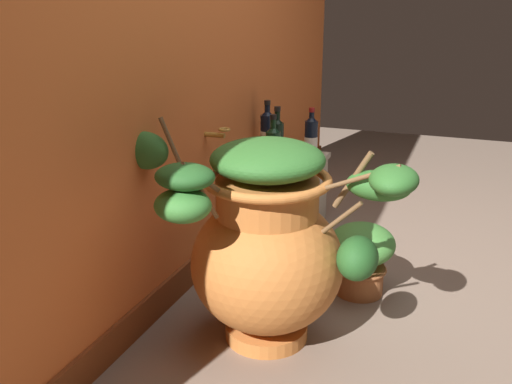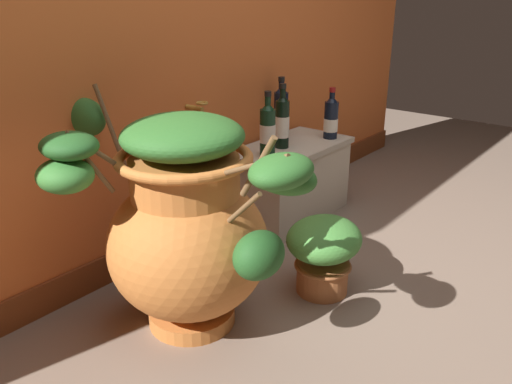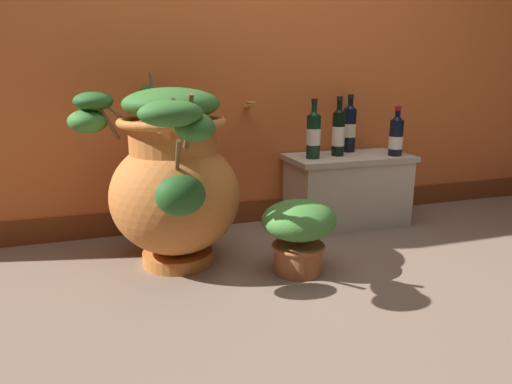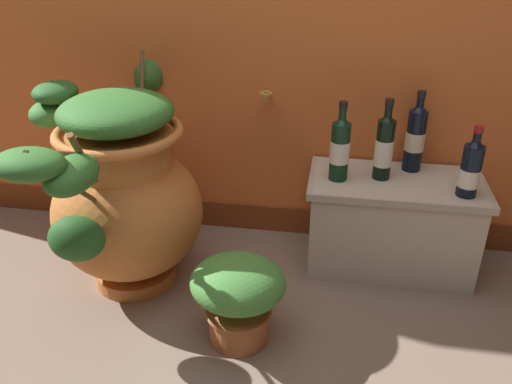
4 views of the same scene
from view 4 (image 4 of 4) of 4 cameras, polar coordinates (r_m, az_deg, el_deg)
name	(u,v)px [view 4 (image 4 of 4)]	position (r m, az deg, el deg)	size (l,w,h in m)	color
terracotta_urn	(123,192)	(2.11, -14.28, -0.03)	(0.74, 1.13, 0.88)	#C17033
stone_ledge	(392,220)	(2.32, 14.56, -2.98)	(0.72, 0.38, 0.41)	beige
wine_bottle_left	(471,167)	(2.14, 22.37, 2.51)	(0.08, 0.08, 0.28)	black
wine_bottle_middle	(415,136)	(2.28, 16.98, 5.88)	(0.08, 0.08, 0.34)	black
wine_bottle_right	(340,147)	(2.13, 9.14, 4.90)	(0.08, 0.08, 0.33)	black
wine_bottle_back	(384,146)	(2.17, 13.81, 4.92)	(0.07, 0.07, 0.34)	black
potted_shrub	(238,294)	(1.87, -1.96, -11.08)	(0.34, 0.30, 0.33)	#B26638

